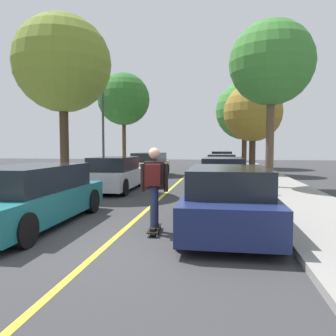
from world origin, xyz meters
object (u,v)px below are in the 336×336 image
at_px(parked_car_left_far, 149,164).
at_px(street_tree_left_nearest, 63,64).
at_px(skateboard, 154,229).
at_px(parked_car_right_nearest, 228,200).
at_px(street_tree_left_near, 124,99).
at_px(street_tree_right_far, 245,111).
at_px(skateboarder, 154,183).
at_px(parked_car_right_near, 224,175).
at_px(street_tree_right_nearest, 271,64).
at_px(parked_car_right_farthest, 221,160).
at_px(parked_car_left_nearest, 31,196).
at_px(parked_car_right_far, 222,166).
at_px(street_tree_right_near, 253,113).
at_px(fire_hydrant, 268,185).
at_px(streetlamp, 103,121).
at_px(parked_car_left_near, 114,174).

bearing_deg(parked_car_left_far, street_tree_left_nearest, -104.29).
bearing_deg(skateboard, parked_car_right_nearest, 15.03).
xyz_separation_m(parked_car_right_nearest, street_tree_left_near, (-6.33, 13.81, 4.19)).
relative_size(street_tree_right_far, skateboarder, 4.17).
distance_m(parked_car_right_near, street_tree_right_nearest, 4.98).
distance_m(parked_car_right_nearest, street_tree_left_nearest, 9.37).
bearing_deg(skateboard, street_tree_right_nearest, 65.54).
bearing_deg(street_tree_left_near, parked_car_right_nearest, -65.37).
relative_size(parked_car_left_far, parked_car_right_near, 0.98).
bearing_deg(parked_car_right_nearest, parked_car_right_farthest, 90.00).
bearing_deg(parked_car_left_far, parked_car_left_nearest, -90.01).
distance_m(parked_car_left_nearest, parked_car_right_far, 13.46).
xyz_separation_m(street_tree_right_far, skateboarder, (-3.41, -21.47, -3.68)).
relative_size(street_tree_right_near, skateboarder, 3.35).
distance_m(parked_car_left_nearest, skateboarder, 2.96).
xyz_separation_m(parked_car_right_far, street_tree_left_near, (-6.33, 1.28, 4.19)).
distance_m(parked_car_left_far, parked_car_right_far, 4.45).
xyz_separation_m(parked_car_left_nearest, parked_car_right_near, (4.44, 6.38, -0.02)).
relative_size(parked_car_left_nearest, parked_car_right_nearest, 1.12).
distance_m(parked_car_right_farthest, street_tree_right_near, 6.39).
bearing_deg(parked_car_right_far, fire_hydrant, -79.18).
distance_m(parked_car_right_nearest, streetlamp, 11.60).
height_order(parked_car_left_near, parked_car_right_nearest, parked_car_left_near).
height_order(parked_car_right_nearest, streetlamp, streetlamp).
bearing_deg(streetlamp, parked_car_left_near, -63.93).
xyz_separation_m(parked_car_left_nearest, parked_car_left_far, (0.00, 12.94, 0.02)).
height_order(parked_car_right_near, street_tree_right_nearest, street_tree_right_nearest).
bearing_deg(parked_car_right_nearest, street_tree_right_nearest, 75.10).
bearing_deg(parked_car_right_farthest, parked_car_right_near, -90.01).
xyz_separation_m(parked_car_right_farthest, streetlamp, (-6.19, -9.97, 2.43)).
xyz_separation_m(parked_car_right_far, parked_car_right_farthest, (0.00, 6.94, 0.03)).
bearing_deg(parked_car_left_near, fire_hydrant, -11.84).
relative_size(parked_car_right_near, skateboarder, 2.70).
xyz_separation_m(street_tree_right_far, fire_hydrant, (-0.38, -16.36, -4.25)).
height_order(street_tree_left_near, skateboard, street_tree_left_near).
xyz_separation_m(parked_car_right_nearest, street_tree_left_nearest, (-6.33, 5.35, 4.37)).
bearing_deg(fire_hydrant, streetlamp, 147.92).
bearing_deg(street_tree_left_near, street_tree_right_near, 3.32).
bearing_deg(street_tree_right_near, parked_car_right_nearest, -97.52).
distance_m(parked_car_left_far, parked_car_right_nearest, 13.51).
distance_m(parked_car_left_near, street_tree_right_nearest, 7.87).
bearing_deg(parked_car_right_near, parked_car_left_far, 124.11).
xyz_separation_m(parked_car_right_far, street_tree_right_near, (1.89, 1.76, 3.25)).
distance_m(street_tree_right_near, streetlamp, 9.42).
bearing_deg(skateboard, parked_car_left_near, 114.77).
relative_size(parked_car_right_near, streetlamp, 0.87).
bearing_deg(street_tree_left_nearest, street_tree_right_near, 47.40).
height_order(parked_car_left_far, street_tree_right_far, street_tree_right_far).
xyz_separation_m(parked_car_left_near, streetlamp, (-1.75, 3.58, 2.47)).
xyz_separation_m(street_tree_left_nearest, skateboard, (4.80, -5.76, -4.96)).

